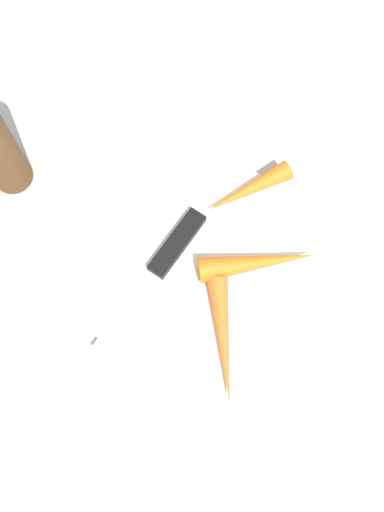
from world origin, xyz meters
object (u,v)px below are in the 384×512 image
(knife, at_px, (170,252))
(carrot_longest, at_px, (223,340))
(carrot_shortest, at_px, (248,190))
(carrot_medium, at_px, (258,262))
(cutting_board, at_px, (192,258))

(knife, height_order, carrot_longest, carrot_longest)
(carrot_shortest, height_order, carrot_medium, carrot_medium)
(knife, height_order, carrot_medium, carrot_medium)
(carrot_longest, xyz_separation_m, carrot_medium, (0.00, 0.10, 0.00))
(carrot_shortest, height_order, carrot_longest, same)
(knife, bearing_deg, carrot_longest, 64.68)
(carrot_shortest, xyz_separation_m, carrot_longest, (0.04, -0.18, -0.00))
(cutting_board, bearing_deg, carrot_shortest, 72.92)
(carrot_medium, bearing_deg, knife, 163.53)
(knife, xyz_separation_m, carrot_medium, (0.10, 0.03, 0.01))
(carrot_shortest, distance_m, carrot_longest, 0.18)
(cutting_board, distance_m, carrot_longest, 0.11)
(carrot_shortest, distance_m, carrot_medium, 0.09)
(knife, height_order, carrot_shortest, carrot_shortest)
(cutting_board, xyz_separation_m, carrot_longest, (0.07, -0.08, 0.02))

